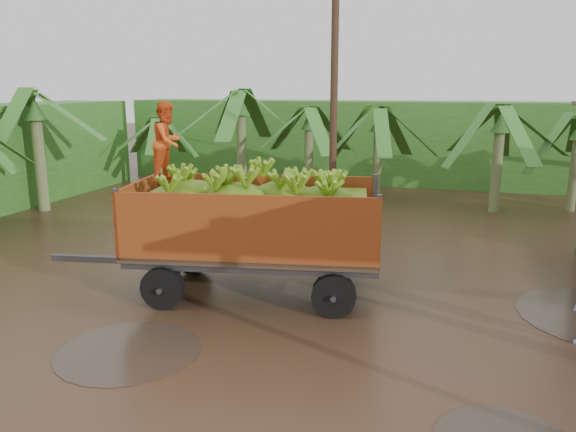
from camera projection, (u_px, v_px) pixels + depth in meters
name	position (u px, v px, depth m)	size (l,w,h in m)	color
ground	(343.00, 319.00, 10.44)	(100.00, 100.00, 0.00)	black
hedge_north	(367.00, 141.00, 25.54)	(22.00, 3.00, 3.60)	#2D661E
banana_trailer	(254.00, 223.00, 11.45)	(7.07, 3.21, 3.94)	#C6521C
utility_pole	(334.00, 98.00, 17.69)	(1.20, 0.24, 7.66)	#47301E
banana_plants	(201.00, 164.00, 17.44)	(23.61, 20.53, 4.25)	#2D661E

